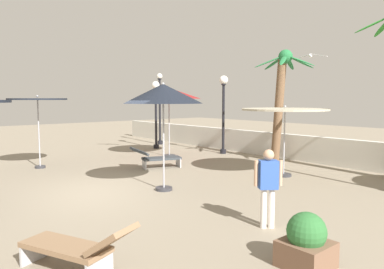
{
  "coord_description": "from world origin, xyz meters",
  "views": [
    {
      "loc": [
        8.92,
        -4.59,
        2.55
      ],
      "look_at": [
        0.0,
        2.96,
        1.4
      ],
      "focal_mm": 34.37,
      "sensor_mm": 36.0,
      "label": 1
    }
  ],
  "objects_px": {
    "palm_tree_1": "(281,93)",
    "planter": "(306,242)",
    "guest_0": "(268,181)",
    "patio_umbrella_3": "(38,103)",
    "lamp_post_2": "(156,105)",
    "patio_umbrella_0": "(169,94)",
    "patio_umbrella_1": "(163,94)",
    "lounge_chair_0": "(156,157)",
    "patio_umbrella_4": "(285,113)",
    "lamp_post_1": "(223,103)",
    "lamp_post_0": "(160,105)",
    "seagull_1": "(311,56)",
    "lounge_chair_1": "(77,247)"
  },
  "relations": [
    {
      "from": "palm_tree_1",
      "to": "planter",
      "type": "relative_size",
      "value": 5.25
    },
    {
      "from": "guest_0",
      "to": "patio_umbrella_3",
      "type": "bearing_deg",
      "value": -171.82
    },
    {
      "from": "lamp_post_2",
      "to": "patio_umbrella_0",
      "type": "bearing_deg",
      "value": -22.78
    },
    {
      "from": "patio_umbrella_1",
      "to": "lounge_chair_0",
      "type": "relative_size",
      "value": 1.56
    },
    {
      "from": "lamp_post_2",
      "to": "patio_umbrella_1",
      "type": "bearing_deg",
      "value": -33.33
    },
    {
      "from": "lounge_chair_0",
      "to": "patio_umbrella_4",
      "type": "bearing_deg",
      "value": 31.98
    },
    {
      "from": "palm_tree_1",
      "to": "lamp_post_1",
      "type": "distance_m",
      "value": 3.03
    },
    {
      "from": "lamp_post_0",
      "to": "seagull_1",
      "type": "relative_size",
      "value": 3.03
    },
    {
      "from": "guest_0",
      "to": "lamp_post_0",
      "type": "bearing_deg",
      "value": 153.57
    },
    {
      "from": "lamp_post_0",
      "to": "seagull_1",
      "type": "distance_m",
      "value": 8.68
    },
    {
      "from": "lamp_post_2",
      "to": "lounge_chair_0",
      "type": "bearing_deg",
      "value": -34.92
    },
    {
      "from": "patio_umbrella_0",
      "to": "lounge_chair_1",
      "type": "height_order",
      "value": "patio_umbrella_0"
    },
    {
      "from": "patio_umbrella_0",
      "to": "lounge_chair_0",
      "type": "height_order",
      "value": "patio_umbrella_0"
    },
    {
      "from": "patio_umbrella_3",
      "to": "lamp_post_0",
      "type": "distance_m",
      "value": 7.97
    },
    {
      "from": "patio_umbrella_0",
      "to": "guest_0",
      "type": "bearing_deg",
      "value": -24.7
    },
    {
      "from": "lounge_chair_1",
      "to": "planter",
      "type": "bearing_deg",
      "value": 52.85
    },
    {
      "from": "lamp_post_2",
      "to": "lounge_chair_0",
      "type": "relative_size",
      "value": 1.78
    },
    {
      "from": "lamp_post_0",
      "to": "guest_0",
      "type": "xyz_separation_m",
      "value": [
        12.24,
        -6.08,
        -1.22
      ]
    },
    {
      "from": "lamp_post_2",
      "to": "guest_0",
      "type": "bearing_deg",
      "value": -24.26
    },
    {
      "from": "patio_umbrella_3",
      "to": "lamp_post_0",
      "type": "relative_size",
      "value": 0.68
    },
    {
      "from": "patio_umbrella_0",
      "to": "patio_umbrella_1",
      "type": "height_order",
      "value": "patio_umbrella_0"
    },
    {
      "from": "lamp_post_2",
      "to": "lamp_post_0",
      "type": "bearing_deg",
      "value": 138.09
    },
    {
      "from": "lamp_post_2",
      "to": "seagull_1",
      "type": "height_order",
      "value": "seagull_1"
    },
    {
      "from": "lamp_post_0",
      "to": "lamp_post_2",
      "type": "height_order",
      "value": "lamp_post_0"
    },
    {
      "from": "lamp_post_1",
      "to": "patio_umbrella_1",
      "type": "bearing_deg",
      "value": -58.37
    },
    {
      "from": "lounge_chair_0",
      "to": "lounge_chair_1",
      "type": "relative_size",
      "value": 0.99
    },
    {
      "from": "planter",
      "to": "patio_umbrella_3",
      "type": "bearing_deg",
      "value": -177.7
    },
    {
      "from": "lamp_post_1",
      "to": "lamp_post_2",
      "type": "height_order",
      "value": "lamp_post_1"
    },
    {
      "from": "palm_tree_1",
      "to": "lamp_post_1",
      "type": "xyz_separation_m",
      "value": [
        -2.99,
        -0.24,
        -0.44
      ]
    },
    {
      "from": "patio_umbrella_4",
      "to": "lamp_post_1",
      "type": "xyz_separation_m",
      "value": [
        -4.8,
        2.01,
        0.26
      ]
    },
    {
      "from": "patio_umbrella_0",
      "to": "patio_umbrella_1",
      "type": "relative_size",
      "value": 1.02
    },
    {
      "from": "patio_umbrella_4",
      "to": "seagull_1",
      "type": "bearing_deg",
      "value": 110.03
    },
    {
      "from": "patio_umbrella_3",
      "to": "lounge_chair_0",
      "type": "relative_size",
      "value": 1.39
    },
    {
      "from": "patio_umbrella_4",
      "to": "lamp_post_0",
      "type": "xyz_separation_m",
      "value": [
        -9.52,
        1.78,
        0.08
      ]
    },
    {
      "from": "patio_umbrella_4",
      "to": "lamp_post_0",
      "type": "bearing_deg",
      "value": 169.41
    },
    {
      "from": "patio_umbrella_4",
      "to": "palm_tree_1",
      "type": "distance_m",
      "value": 2.97
    },
    {
      "from": "patio_umbrella_4",
      "to": "lamp_post_1",
      "type": "distance_m",
      "value": 5.21
    },
    {
      "from": "palm_tree_1",
      "to": "lounge_chair_0",
      "type": "distance_m",
      "value": 5.63
    },
    {
      "from": "guest_0",
      "to": "patio_umbrella_4",
      "type": "bearing_deg",
      "value": 122.3
    },
    {
      "from": "patio_umbrella_0",
      "to": "patio_umbrella_3",
      "type": "xyz_separation_m",
      "value": [
        -0.94,
        -5.22,
        -0.36
      ]
    },
    {
      "from": "patio_umbrella_3",
      "to": "lamp_post_2",
      "type": "distance_m",
      "value": 6.49
    },
    {
      "from": "lounge_chair_0",
      "to": "patio_umbrella_1",
      "type": "bearing_deg",
      "value": -30.75
    },
    {
      "from": "lamp_post_1",
      "to": "lounge_chair_0",
      "type": "xyz_separation_m",
      "value": [
        0.93,
        -4.42,
        -1.94
      ]
    },
    {
      "from": "guest_0",
      "to": "planter",
      "type": "bearing_deg",
      "value": -32.27
    },
    {
      "from": "lamp_post_1",
      "to": "lamp_post_2",
      "type": "relative_size",
      "value": 1.05
    },
    {
      "from": "patio_umbrella_0",
      "to": "palm_tree_1",
      "type": "height_order",
      "value": "palm_tree_1"
    },
    {
      "from": "lamp_post_2",
      "to": "guest_0",
      "type": "height_order",
      "value": "lamp_post_2"
    },
    {
      "from": "palm_tree_1",
      "to": "lamp_post_0",
      "type": "relative_size",
      "value": 1.14
    },
    {
      "from": "lamp_post_0",
      "to": "lounge_chair_0",
      "type": "relative_size",
      "value": 2.04
    },
    {
      "from": "patio_umbrella_3",
      "to": "patio_umbrella_4",
      "type": "relative_size",
      "value": 0.96
    }
  ]
}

